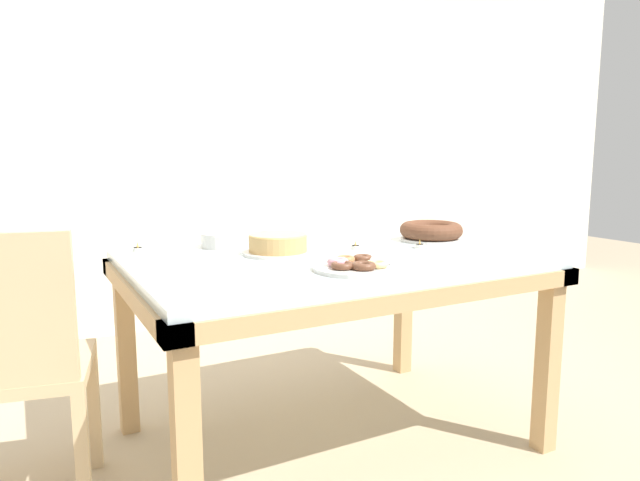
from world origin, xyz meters
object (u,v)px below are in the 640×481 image
Objects in this scene: tealight_near_cakes at (420,246)px; pastry_platter at (359,266)px; tealight_centre at (281,238)px; cake_golden_bundt at (431,231)px; tealight_right_edge at (355,247)px; plate_stack at (226,240)px; chair at (14,362)px; cake_chocolate_round at (278,245)px; tealight_left_edge at (138,249)px.

pastry_platter is at bearing -150.67° from tealight_near_cakes.
cake_golden_bundt is at bearing -29.51° from tealight_centre.
pastry_platter is 0.41m from tealight_right_edge.
plate_stack is (-0.24, 0.67, 0.02)m from pastry_platter.
cake_golden_bundt is at bearing -17.48° from plate_stack.
cake_golden_bundt is 7.00× the size of tealight_right_edge.
pastry_platter is 8.10× the size of tealight_centre.
plate_stack is (0.81, 0.35, 0.27)m from chair.
tealight_right_edge is at bearing 158.05° from tealight_near_cakes.
chair reaches higher than cake_golden_bundt.
pastry_platter is at bearing -16.81° from chair.
pastry_platter is at bearing -70.42° from plate_stack.
tealight_near_cakes is at bearing 29.33° from pastry_platter.
chair is 0.92m from plate_stack.
chair is 1.53m from tealight_near_cakes.
chair is at bearing 177.76° from tealight_near_cakes.
cake_golden_bundt is 7.00× the size of tealight_near_cakes.
cake_chocolate_round is 1.31× the size of plate_stack.
tealight_centre is 1.00× the size of tealight_near_cakes.
cake_golden_bundt is 0.74m from pastry_platter.
cake_golden_bundt is at bearing 2.69° from chair.
cake_chocolate_round is 0.29m from plate_stack.
chair is 1.12m from pastry_platter.
tealight_left_edge is at bearing 145.06° from cake_chocolate_round.
pastry_platter is 1.54× the size of plate_stack.
tealight_near_cakes and tealight_left_edge have the same top height.
tealight_centre is (-0.59, 0.33, -0.03)m from cake_golden_bundt.
cake_chocolate_round is at bearing 173.00° from tealight_right_edge.
tealight_right_edge is (0.45, -0.31, -0.02)m from plate_stack.
tealight_near_cakes is at bearing -24.10° from tealight_left_edge.
pastry_platter is 0.53m from tealight_near_cakes.
tealight_near_cakes is at bearing -2.24° from chair.
cake_chocolate_round is at bearing 106.89° from pastry_platter.
chair is at bearing -177.31° from cake_golden_bundt.
pastry_platter is 8.10× the size of tealight_right_edge.
cake_golden_bundt is at bearing 38.82° from tealight_near_cakes.
plate_stack reaches higher than pastry_platter.
tealight_right_edge and tealight_left_edge have the same top height.
pastry_platter is 0.73m from tealight_centre.
tealight_centre is (1.09, 0.41, 0.25)m from chair.
chair is at bearing -174.92° from cake_chocolate_round.
cake_chocolate_round is 0.37m from tealight_centre.
tealight_near_cakes is at bearing -141.18° from cake_golden_bundt.
tealight_near_cakes and tealight_right_edge have the same top height.
chair is 23.50× the size of tealight_left_edge.
tealight_near_cakes is 1.15m from tealight_left_edge.
cake_golden_bundt is 7.00× the size of tealight_centre.
tealight_left_edge is (0.46, 0.41, 0.25)m from chair.
tealight_centre is 1.00× the size of tealight_left_edge.
cake_golden_bundt is 0.86× the size of pastry_platter.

